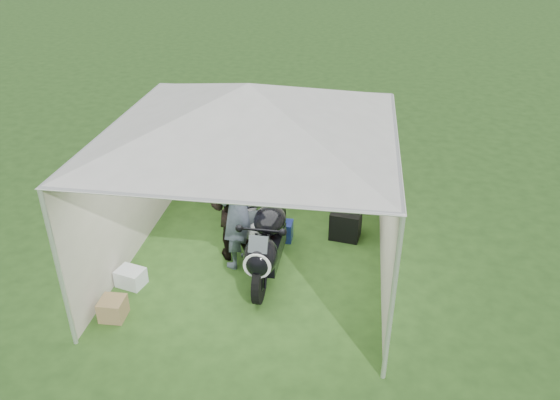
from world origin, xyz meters
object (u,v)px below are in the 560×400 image
at_px(motorcycle_white, 249,216).
at_px(canopy_tent, 250,113).
at_px(motorcycle_black, 268,240).
at_px(person_dark_jacket, 234,208).
at_px(crate_1, 113,308).
at_px(person_blue_jacket, 237,212).
at_px(equipment_box, 346,225).
at_px(paddock_stand, 279,230).
at_px(crate_0, 131,277).

bearing_deg(motorcycle_white, canopy_tent, -95.70).
bearing_deg(motorcycle_black, person_dark_jacket, 146.25).
xyz_separation_m(canopy_tent, person_dark_jacket, (-0.36, 0.29, -1.69)).
bearing_deg(canopy_tent, crate_1, -139.25).
relative_size(canopy_tent, motorcycle_black, 2.55).
relative_size(person_blue_jacket, crate_1, 5.64).
relative_size(person_dark_jacket, equipment_box, 3.53).
bearing_deg(person_blue_jacket, motorcycle_white, -156.23).
relative_size(canopy_tent, crate_1, 16.80).
distance_m(motorcycle_white, equipment_box, 1.68).
relative_size(canopy_tent, person_dark_jacket, 3.21).
height_order(motorcycle_white, equipment_box, motorcycle_white).
height_order(paddock_stand, equipment_box, equipment_box).
height_order(motorcycle_white, person_dark_jacket, person_dark_jacket).
distance_m(canopy_tent, person_blue_jacket, 1.65).
height_order(motorcycle_white, motorcycle_black, motorcycle_black).
xyz_separation_m(person_dark_jacket, crate_0, (-1.39, -1.02, -0.75)).
bearing_deg(equipment_box, crate_1, -140.34).
height_order(canopy_tent, person_dark_jacket, canopy_tent).
height_order(paddock_stand, crate_0, paddock_stand).
bearing_deg(crate_1, crate_0, 93.17).
bearing_deg(person_dark_jacket, person_blue_jacket, 123.07).
relative_size(paddock_stand, person_dark_jacket, 0.26).
bearing_deg(crate_0, paddock_stand, 38.27).
xyz_separation_m(motorcycle_black, person_blue_jacket, (-0.50, 0.21, 0.34)).
distance_m(motorcycle_white, person_blue_jacket, 0.76).
distance_m(motorcycle_black, paddock_stand, 1.10).
bearing_deg(paddock_stand, crate_0, -141.73).
bearing_deg(canopy_tent, person_dark_jacket, 141.16).
bearing_deg(paddock_stand, person_blue_jacket, -123.24).
relative_size(motorcycle_white, crate_1, 5.25).
distance_m(motorcycle_white, motorcycle_black, 0.96).
bearing_deg(equipment_box, person_dark_jacket, -155.24).
distance_m(crate_0, crate_1, 0.74).
xyz_separation_m(motorcycle_black, crate_0, (-2.00, -0.59, -0.48)).
distance_m(motorcycle_black, crate_1, 2.42).
height_order(person_blue_jacket, crate_1, person_blue_jacket).
distance_m(equipment_box, crate_0, 3.64).
bearing_deg(motorcycle_white, person_dark_jacket, -133.33).
bearing_deg(crate_0, motorcycle_white, 42.68).
bearing_deg(motorcycle_black, equipment_box, 48.67).
relative_size(equipment_box, crate_1, 1.48).
xyz_separation_m(canopy_tent, crate_0, (-1.75, -0.73, -2.44)).
bearing_deg(motorcycle_white, motorcycle_black, -83.41).
bearing_deg(paddock_stand, motorcycle_white, -159.72).
xyz_separation_m(motorcycle_black, equipment_box, (1.14, 1.24, -0.36)).
xyz_separation_m(motorcycle_white, person_dark_jacket, (-0.15, -0.40, 0.37)).
relative_size(canopy_tent, paddock_stand, 12.49).
bearing_deg(motorcycle_white, crate_0, -160.07).
bearing_deg(crate_1, person_dark_jacket, 52.60).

